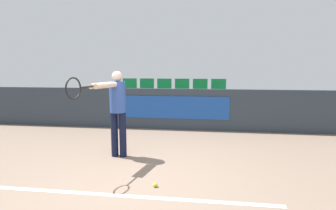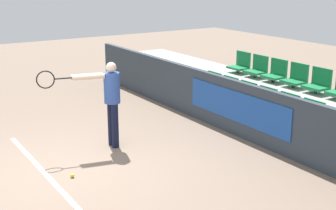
# 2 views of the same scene
# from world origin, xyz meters

# --- Properties ---
(ground_plane) EXTENTS (30.00, 30.00, 0.00)m
(ground_plane) POSITION_xyz_m (0.00, 0.00, 0.00)
(ground_plane) COLOR #7A6656
(court_baseline) EXTENTS (4.03, 0.08, 0.01)m
(court_baseline) POSITION_xyz_m (0.00, -0.30, 0.00)
(court_baseline) COLOR white
(court_baseline) RESTS_ON ground
(barrier_wall) EXTENTS (11.60, 0.14, 1.11)m
(barrier_wall) POSITION_xyz_m (0.00, 3.59, 0.56)
(barrier_wall) COLOR #2D3842
(barrier_wall) RESTS_ON ground
(bleacher_tier_front) EXTENTS (11.20, 0.88, 0.41)m
(bleacher_tier_front) POSITION_xyz_m (0.00, 4.11, 0.20)
(bleacher_tier_front) COLOR #9E9E99
(bleacher_tier_front) RESTS_ON ground
(bleacher_tier_middle) EXTENTS (11.20, 0.88, 0.81)m
(bleacher_tier_middle) POSITION_xyz_m (0.00, 4.99, 0.41)
(bleacher_tier_middle) COLOR #9E9E99
(bleacher_tier_middle) RESTS_ON ground
(stadium_chair_0) EXTENTS (0.48, 0.36, 0.51)m
(stadium_chair_0) POSITION_xyz_m (-1.48, 4.22, 0.62)
(stadium_chair_0) COLOR #333333
(stadium_chair_0) RESTS_ON bleacher_tier_front
(stadium_chair_1) EXTENTS (0.48, 0.36, 0.51)m
(stadium_chair_1) POSITION_xyz_m (-0.89, 4.22, 0.62)
(stadium_chair_1) COLOR #333333
(stadium_chair_1) RESTS_ON bleacher_tier_front
(stadium_chair_2) EXTENTS (0.48, 0.36, 0.51)m
(stadium_chair_2) POSITION_xyz_m (-0.30, 4.22, 0.62)
(stadium_chair_2) COLOR #333333
(stadium_chair_2) RESTS_ON bleacher_tier_front
(stadium_chair_3) EXTENTS (0.48, 0.36, 0.51)m
(stadium_chair_3) POSITION_xyz_m (0.30, 4.22, 0.62)
(stadium_chair_3) COLOR #333333
(stadium_chair_3) RESTS_ON bleacher_tier_front
(stadium_chair_4) EXTENTS (0.48, 0.36, 0.51)m
(stadium_chair_4) POSITION_xyz_m (0.89, 4.22, 0.62)
(stadium_chair_4) COLOR #333333
(stadium_chair_4) RESTS_ON bleacher_tier_front
(stadium_chair_5) EXTENTS (0.48, 0.36, 0.51)m
(stadium_chair_5) POSITION_xyz_m (1.48, 4.22, 0.62)
(stadium_chair_5) COLOR #333333
(stadium_chair_5) RESTS_ON bleacher_tier_front
(stadium_chair_6) EXTENTS (0.48, 0.36, 0.51)m
(stadium_chair_6) POSITION_xyz_m (-1.48, 5.10, 1.02)
(stadium_chair_6) COLOR #333333
(stadium_chair_6) RESTS_ON bleacher_tier_middle
(stadium_chair_7) EXTENTS (0.48, 0.36, 0.51)m
(stadium_chair_7) POSITION_xyz_m (-0.89, 5.10, 1.02)
(stadium_chair_7) COLOR #333333
(stadium_chair_7) RESTS_ON bleacher_tier_middle
(stadium_chair_8) EXTENTS (0.48, 0.36, 0.51)m
(stadium_chair_8) POSITION_xyz_m (-0.30, 5.10, 1.02)
(stadium_chair_8) COLOR #333333
(stadium_chair_8) RESTS_ON bleacher_tier_middle
(stadium_chair_9) EXTENTS (0.48, 0.36, 0.51)m
(stadium_chair_9) POSITION_xyz_m (0.30, 5.10, 1.02)
(stadium_chair_9) COLOR #333333
(stadium_chair_9) RESTS_ON bleacher_tier_middle
(stadium_chair_10) EXTENTS (0.48, 0.36, 0.51)m
(stadium_chair_10) POSITION_xyz_m (0.89, 5.10, 1.02)
(stadium_chair_10) COLOR #333333
(stadium_chair_10) RESTS_ON bleacher_tier_middle
(tennis_player) EXTENTS (0.46, 1.45, 1.61)m
(tennis_player) POSITION_xyz_m (-0.59, 1.14, 0.98)
(tennis_player) COLOR black
(tennis_player) RESTS_ON ground
(tennis_ball) EXTENTS (0.07, 0.07, 0.07)m
(tennis_ball) POSITION_xyz_m (0.35, 0.02, 0.03)
(tennis_ball) COLOR #CCDB33
(tennis_ball) RESTS_ON ground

